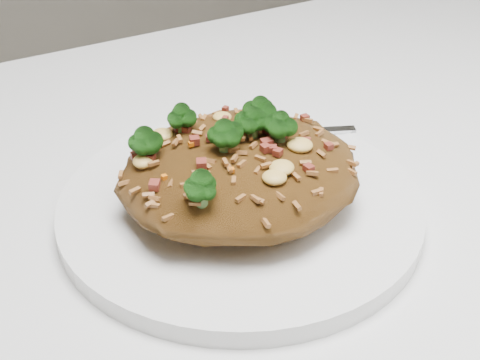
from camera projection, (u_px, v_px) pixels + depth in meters
name	position (u px, v px, depth m)	size (l,w,h in m)	color
dining_table	(295.00, 331.00, 0.51)	(1.20, 0.80, 0.75)	silver
plate	(240.00, 206.00, 0.47)	(0.26, 0.26, 0.01)	white
fried_rice	(239.00, 161.00, 0.45)	(0.17, 0.15, 0.07)	brown
fork	(267.00, 133.00, 0.54)	(0.15, 0.08, 0.00)	silver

